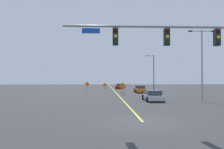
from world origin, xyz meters
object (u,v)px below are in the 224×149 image
Objects in this scene: traffic_signal_assembly at (193,43)px; street_lamp_mid_left at (153,71)px; construction_sign_median_far at (105,85)px; street_lamp_mid_right at (202,59)px; car_red_approaching at (119,86)px; car_silver_far at (153,96)px; construction_sign_left_shoulder at (87,85)px; construction_sign_right_shoulder at (123,87)px; car_orange_distant at (140,89)px.

street_lamp_mid_left is (6.23, 36.09, -0.37)m from traffic_signal_assembly.
street_lamp_mid_right is at bearing -65.67° from construction_sign_median_far.
car_red_approaching is (-1.33, 42.03, -4.25)m from traffic_signal_assembly.
car_silver_far is at bearing 175.35° from street_lamp_mid_right.
traffic_signal_assembly is 12.85m from car_silver_far.
street_lamp_mid_left reaches higher than car_red_approaching.
construction_sign_left_shoulder reaches higher than construction_sign_median_far.
street_lamp_mid_right is 31.57m from construction_sign_left_shoulder.
construction_sign_right_shoulder is 5.90m from car_orange_distant.
construction_sign_right_shoulder is at bearing -66.67° from construction_sign_left_shoulder.
construction_sign_right_shoulder is 19.89m from car_red_approaching.
street_lamp_mid_right is 24.45m from street_lamp_mid_left.
construction_sign_median_far is 0.40× the size of car_red_approaching.
street_lamp_mid_right is 4.50× the size of construction_sign_left_shoulder.
car_silver_far is at bearing -75.13° from construction_sign_right_shoulder.
traffic_signal_assembly is 1.52× the size of street_lamp_mid_right.
car_red_approaching is at bearing 53.61° from construction_sign_median_far.
street_lamp_mid_left is 10.37m from car_red_approaching.
traffic_signal_assembly is at bearing -76.29° from construction_sign_left_shoulder.
car_red_approaching is at bearing 93.26° from car_silver_far.
construction_sign_left_shoulder is at bearing 119.98° from street_lamp_mid_right.
street_lamp_mid_left is 11.94m from construction_sign_median_far.
construction_sign_right_shoulder reaches higher than car_red_approaching.
construction_sign_left_shoulder is at bearing -158.28° from car_red_approaching.
car_red_approaching is at bearing 91.81° from traffic_signal_assembly.
traffic_signal_assembly reaches higher than construction_sign_left_shoulder.
construction_sign_right_shoulder is at bearing -92.79° from car_red_approaching.
construction_sign_left_shoulder is (-9.46, 38.79, -3.70)m from traffic_signal_assembly.
car_silver_far is at bearing -93.99° from car_orange_distant.
construction_sign_right_shoulder is (7.16, -16.62, 0.10)m from construction_sign_left_shoulder.
street_lamp_mid_left is at bearing 89.91° from street_lamp_mid_right.
car_orange_distant reaches higher than car_silver_far.
construction_sign_right_shoulder is (-2.30, 22.17, -3.60)m from traffic_signal_assembly.
construction_sign_right_shoulder is 14.92m from construction_sign_median_far.
construction_sign_left_shoulder reaches higher than car_orange_distant.
car_red_approaching is 29.96m from car_silver_far.
construction_sign_left_shoulder is at bearing 103.71° from traffic_signal_assembly.
street_lamp_mid_right is at bearing 61.98° from traffic_signal_assembly.
traffic_signal_assembly is 6.39× the size of construction_sign_right_shoulder.
street_lamp_mid_left is 16.64m from construction_sign_right_shoulder.
car_orange_distant is (6.57, -10.07, -0.41)m from construction_sign_median_far.
car_orange_distant is at bearing 86.01° from car_silver_far.
street_lamp_mid_left is 2.07× the size of car_silver_far.
street_lamp_mid_left reaches higher than car_silver_far.
traffic_signal_assembly is at bearing -81.99° from construction_sign_median_far.
construction_sign_median_far is at bearing -24.85° from construction_sign_left_shoulder.
construction_sign_left_shoulder is at bearing 155.15° from construction_sign_median_far.
construction_sign_right_shoulder is 0.47× the size of car_red_approaching.
traffic_signal_assembly is 22.58m from construction_sign_right_shoulder.
traffic_signal_assembly is at bearing -91.76° from car_silver_far.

